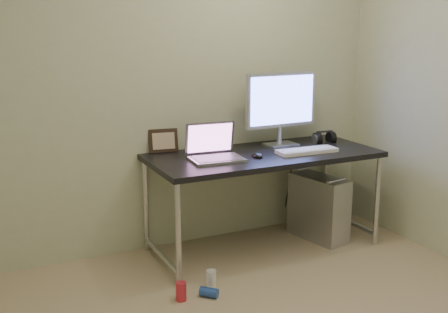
% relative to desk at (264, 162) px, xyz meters
% --- Properties ---
extents(wall_back, '(3.50, 0.02, 2.50)m').
position_rel_desk_xyz_m(wall_back, '(-0.62, 0.38, 0.57)').
color(wall_back, beige).
rests_on(wall_back, ground).
extents(desk, '(1.72, 0.75, 0.75)m').
position_rel_desk_xyz_m(desk, '(0.00, 0.00, 0.00)').
color(desk, black).
rests_on(desk, ground).
extents(tower_computer, '(0.31, 0.53, 0.55)m').
position_rel_desk_xyz_m(tower_computer, '(0.50, -0.03, -0.42)').
color(tower_computer, '#A7A8AC').
rests_on(tower_computer, ground).
extents(cable_a, '(0.01, 0.16, 0.69)m').
position_rel_desk_xyz_m(cable_a, '(0.45, 0.33, -0.28)').
color(cable_a, black).
rests_on(cable_a, ground).
extents(cable_b, '(0.02, 0.11, 0.71)m').
position_rel_desk_xyz_m(cable_b, '(0.54, 0.31, -0.30)').
color(cable_b, black).
rests_on(cable_b, ground).
extents(can_red, '(0.08, 0.08, 0.12)m').
position_rel_desk_xyz_m(can_red, '(-0.89, -0.53, -0.62)').
color(can_red, red).
rests_on(can_red, ground).
extents(can_white, '(0.07, 0.07, 0.12)m').
position_rel_desk_xyz_m(can_white, '(-0.64, -0.45, -0.62)').
color(can_white, white).
rests_on(can_white, ground).
extents(can_blue, '(0.13, 0.13, 0.06)m').
position_rel_desk_xyz_m(can_blue, '(-0.71, -0.57, -0.65)').
color(can_blue, '#264CA8').
rests_on(can_blue, ground).
extents(laptop, '(0.39, 0.33, 0.25)m').
position_rel_desk_xyz_m(laptop, '(-0.41, -0.01, 0.13)').
color(laptop, silver).
rests_on(laptop, desk).
extents(monitor, '(0.62, 0.19, 0.58)m').
position_rel_desk_xyz_m(monitor, '(0.24, 0.16, 0.41)').
color(monitor, silver).
rests_on(monitor, desk).
extents(keyboard, '(0.47, 0.17, 0.03)m').
position_rel_desk_xyz_m(keyboard, '(0.29, -0.13, 0.09)').
color(keyboard, white).
rests_on(keyboard, desk).
extents(mouse_right, '(0.09, 0.11, 0.03)m').
position_rel_desk_xyz_m(mouse_right, '(0.53, -0.13, 0.09)').
color(mouse_right, black).
rests_on(mouse_right, desk).
extents(mouse_left, '(0.09, 0.12, 0.04)m').
position_rel_desk_xyz_m(mouse_left, '(-0.11, -0.09, 0.09)').
color(mouse_left, black).
rests_on(mouse_left, desk).
extents(headphones, '(0.18, 0.11, 0.12)m').
position_rel_desk_xyz_m(headphones, '(0.63, 0.12, 0.10)').
color(headphones, black).
rests_on(headphones, desk).
extents(picture_frame, '(0.23, 0.10, 0.18)m').
position_rel_desk_xyz_m(picture_frame, '(-0.67, 0.35, 0.16)').
color(picture_frame, black).
rests_on(picture_frame, desk).
extents(webcam, '(0.05, 0.04, 0.13)m').
position_rel_desk_xyz_m(webcam, '(-0.38, 0.29, 0.17)').
color(webcam, silver).
rests_on(webcam, desk).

